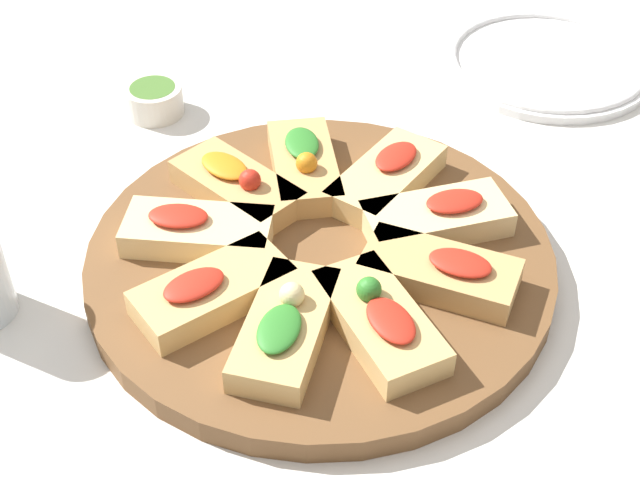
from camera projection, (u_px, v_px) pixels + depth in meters
ground_plane at (320, 269)px, 0.81m from camera, size 3.00×3.00×0.00m
serving_board at (320, 260)px, 0.80m from camera, size 0.42×0.42×0.02m
focaccia_slice_0 at (237, 185)px, 0.84m from camera, size 0.10×0.14×0.04m
focaccia_slice_1 at (197, 230)px, 0.79m from camera, size 0.10×0.14×0.03m
focaccia_slice_2 at (212, 291)px, 0.74m from camera, size 0.14×0.12×0.03m
focaccia_slice_3 at (285, 327)px, 0.70m from camera, size 0.14×0.08×0.04m
focaccia_slice_4 at (380, 320)px, 0.71m from camera, size 0.13×0.14×0.04m
focaccia_slice_5 at (441, 272)px, 0.75m from camera, size 0.07×0.13×0.03m
focaccia_slice_6 at (437, 217)px, 0.81m from camera, size 0.13×0.14×0.03m
focaccia_slice_7 at (387, 177)px, 0.85m from camera, size 0.14×0.08×0.03m
focaccia_slice_8 at (304, 165)px, 0.87m from camera, size 0.14×0.12×0.04m
plate_right at (547, 63)px, 1.07m from camera, size 0.25×0.25×0.02m
dipping_bowl at (154, 99)px, 0.99m from camera, size 0.06×0.06×0.03m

